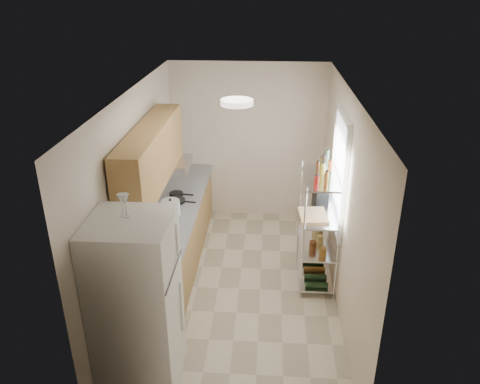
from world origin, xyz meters
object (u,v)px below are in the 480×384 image
object	(u,v)px
rice_cooker	(171,208)
cutting_board	(313,215)
espresso_machine	(321,192)
refrigerator	(137,305)
frying_pan_large	(177,201)

from	to	relation	value
rice_cooker	cutting_board	xyz separation A→B (m)	(1.85, -0.15, 0.03)
rice_cooker	espresso_machine	world-z (taller)	espresso_machine
refrigerator	rice_cooker	bearing A→B (deg)	91.62
frying_pan_large	cutting_board	distance (m)	1.92
refrigerator	frying_pan_large	xyz separation A→B (m)	(-0.05, 2.28, 0.01)
cutting_board	frying_pan_large	bearing A→B (deg)	163.98
frying_pan_large	cutting_board	xyz separation A→B (m)	(1.84, -0.53, 0.10)
refrigerator	espresso_machine	world-z (taller)	refrigerator
rice_cooker	cutting_board	distance (m)	1.85
frying_pan_large	cutting_board	world-z (taller)	cutting_board
frying_pan_large	refrigerator	bearing A→B (deg)	-78.33
refrigerator	rice_cooker	distance (m)	1.90
rice_cooker	frying_pan_large	size ratio (longest dim) A/B	1.01
cutting_board	espresso_machine	bearing A→B (deg)	73.83
frying_pan_large	espresso_machine	bearing A→B (deg)	7.78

